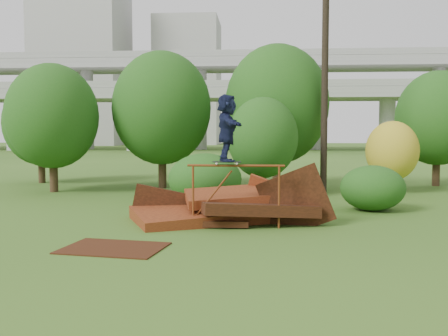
# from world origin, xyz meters

# --- Properties ---
(ground) EXTENTS (240.00, 240.00, 0.00)m
(ground) POSITION_xyz_m (0.00, 0.00, 0.00)
(ground) COLOR #2D5116
(ground) RESTS_ON ground
(scrap_pile) EXTENTS (6.03, 3.85, 2.19)m
(scrap_pile) POSITION_xyz_m (-0.80, 2.82, 0.36)
(scrap_pile) COLOR #49190D
(scrap_pile) RESTS_ON ground
(grind_rail) EXTENTS (2.62, 0.11, 1.71)m
(grind_rail) POSITION_xyz_m (-0.47, 1.84, 1.23)
(grind_rail) COLOR brown
(grind_rail) RESTS_ON ground
(skateboard) EXTENTS (0.76, 0.22, 0.08)m
(skateboard) POSITION_xyz_m (-0.71, 1.85, 1.77)
(skateboard) COLOR black
(skateboard) RESTS_ON grind_rail
(skater) EXTENTS (0.87, 1.74, 1.79)m
(skater) POSITION_xyz_m (-0.71, 1.85, 2.68)
(skater) COLOR #131937
(skater) RESTS_ON skateboard
(flat_plate) EXTENTS (2.39, 1.87, 0.03)m
(flat_plate) POSITION_xyz_m (-3.04, -0.81, 0.01)
(flat_plate) COLOR #381A0C
(flat_plate) RESTS_ON ground
(tree_0) EXTENTS (3.92, 3.92, 5.53)m
(tree_0) POSITION_xyz_m (-8.73, 9.50, 3.27)
(tree_0) COLOR black
(tree_0) RESTS_ON ground
(tree_1) EXTENTS (4.53, 4.53, 6.30)m
(tree_1) POSITION_xyz_m (-4.32, 11.32, 3.69)
(tree_1) COLOR black
(tree_1) RESTS_ON ground
(tree_2) EXTENTS (2.83, 2.83, 3.99)m
(tree_2) POSITION_xyz_m (0.29, 8.63, 2.36)
(tree_2) COLOR black
(tree_2) RESTS_ON ground
(tree_3) EXTENTS (4.75, 4.75, 6.60)m
(tree_3) POSITION_xyz_m (0.95, 11.61, 3.86)
(tree_3) COLOR black
(tree_3) RESTS_ON ground
(tree_4) EXTENTS (2.22, 2.22, 3.07)m
(tree_4) POSITION_xyz_m (5.81, 10.25, 1.78)
(tree_4) COLOR black
(tree_4) RESTS_ON ground
(tree_5) EXTENTS (3.93, 3.93, 5.53)m
(tree_5) POSITION_xyz_m (8.67, 13.16, 3.26)
(tree_5) COLOR black
(tree_5) RESTS_ON ground
(tree_6) EXTENTS (3.71, 3.71, 5.19)m
(tree_6) POSITION_xyz_m (-10.96, 13.28, 3.05)
(tree_6) COLOR black
(tree_6) RESTS_ON ground
(shrub_left) EXTENTS (2.64, 2.44, 1.83)m
(shrub_left) POSITION_xyz_m (-1.79, 6.26, 0.91)
(shrub_left) COLOR #144512
(shrub_left) RESTS_ON ground
(shrub_right) EXTENTS (2.11, 1.94, 1.50)m
(shrub_right) POSITION_xyz_m (3.87, 5.10, 0.75)
(shrub_right) COLOR #144512
(shrub_right) RESTS_ON ground
(utility_pole) EXTENTS (1.40, 0.28, 9.45)m
(utility_pole) POSITION_xyz_m (2.86, 9.75, 4.80)
(utility_pole) COLOR black
(utility_pole) RESTS_ON ground
(freeway_overpass) EXTENTS (160.00, 15.00, 13.70)m
(freeway_overpass) POSITION_xyz_m (0.00, 62.92, 10.32)
(freeway_overpass) COLOR gray
(freeway_overpass) RESTS_ON ground
(building_left) EXTENTS (18.00, 16.00, 35.00)m
(building_left) POSITION_xyz_m (-38.00, 95.00, 17.50)
(building_left) COLOR #9E9E99
(building_left) RESTS_ON ground
(building_right) EXTENTS (14.00, 14.00, 28.00)m
(building_right) POSITION_xyz_m (-16.00, 102.00, 14.00)
(building_right) COLOR #9E9E99
(building_right) RESTS_ON ground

